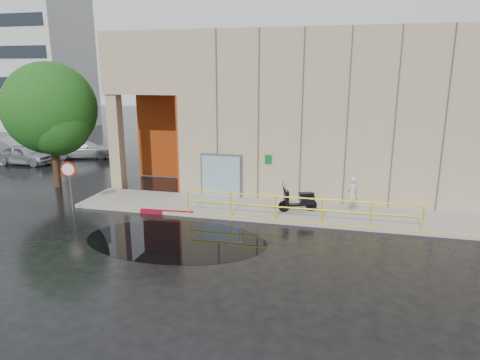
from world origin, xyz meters
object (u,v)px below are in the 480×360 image
object	(u,v)px
car_c	(83,149)
tree_near	(52,112)
person	(352,194)
red_curb	(167,212)
car_a	(24,155)
stop_sign	(69,175)
scooter	(299,194)
car_b	(8,147)

from	to	relation	value
car_c	tree_near	size ratio (longest dim) A/B	0.67
person	red_curb	xyz separation A→B (m)	(-7.88, -1.84, -0.85)
red_curb	tree_near	bearing A→B (deg)	158.67
car_a	car_c	distance (m)	3.92
stop_sign	car_c	bearing A→B (deg)	128.07
scooter	car_c	size ratio (longest dim) A/B	0.39
stop_sign	car_b	size ratio (longest dim) A/B	0.54
person	car_c	world-z (taller)	person
tree_near	stop_sign	bearing A→B (deg)	-47.86
tree_near	scooter	bearing A→B (deg)	-6.81
car_a	person	bearing A→B (deg)	-105.61
car_b	tree_near	xyz separation A→B (m)	(9.05, -6.63, 3.36)
scooter	car_c	xyz separation A→B (m)	(-16.60, 9.15, -0.27)
person	car_b	size ratio (longest dim) A/B	0.37
person	scooter	xyz separation A→B (m)	(-2.26, -0.48, -0.02)
person	car_a	distance (m)	22.18
car_a	car_c	xyz separation A→B (m)	(2.57, 2.96, -0.02)
person	car_b	distance (m)	25.61
red_curb	car_c	size ratio (longest dim) A/B	0.54
stop_sign	car_a	world-z (taller)	stop_sign
tree_near	car_a	bearing A→B (deg)	142.69
red_curb	car_b	world-z (taller)	car_b
car_a	stop_sign	bearing A→B (deg)	-132.07
scooter	tree_near	size ratio (longest dim) A/B	0.27
person	red_curb	size ratio (longest dim) A/B	0.66
car_a	car_b	distance (m)	3.60
person	stop_sign	world-z (taller)	stop_sign
stop_sign	car_b	world-z (taller)	stop_sign
stop_sign	scooter	bearing A→B (deg)	18.36
scooter	car_b	bearing A→B (deg)	138.87
stop_sign	red_curb	size ratio (longest dim) A/B	0.96
car_b	red_curb	bearing A→B (deg)	-116.18
person	car_b	world-z (taller)	person
person	scooter	bearing A→B (deg)	-21.87
person	tree_near	size ratio (longest dim) A/B	0.24
car_c	stop_sign	bearing A→B (deg)	-169.62
stop_sign	car_c	xyz separation A→B (m)	(-6.71, 11.14, -1.05)
scooter	red_curb	world-z (taller)	scooter
scooter	car_a	bearing A→B (deg)	141.28
scooter	stop_sign	world-z (taller)	stop_sign
car_a	red_curb	bearing A→B (deg)	-119.81
car_a	tree_near	size ratio (longest dim) A/B	0.59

